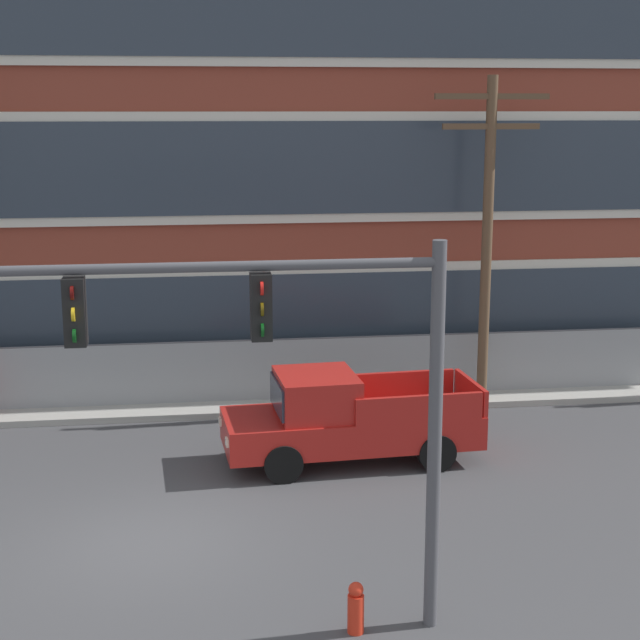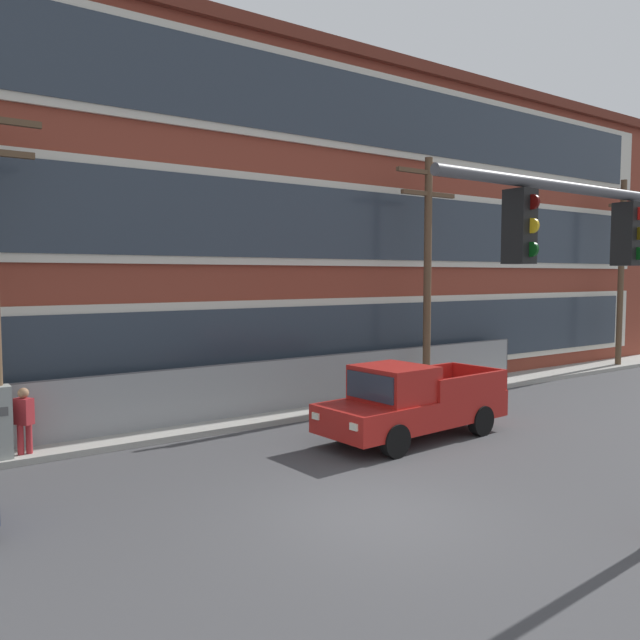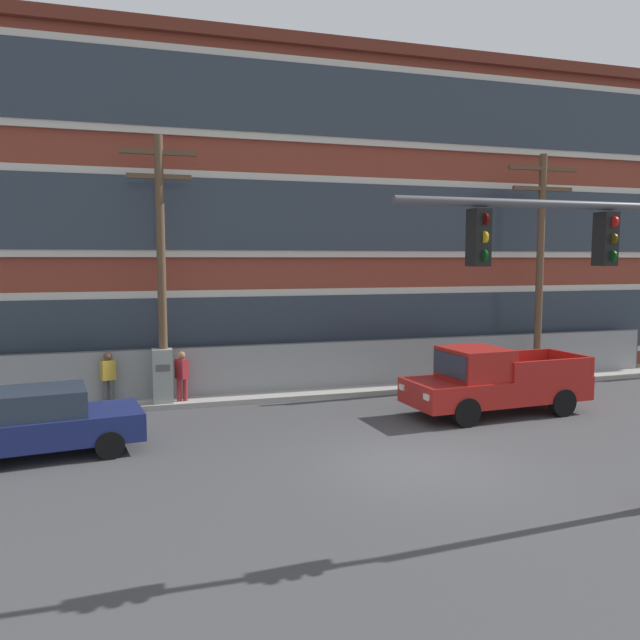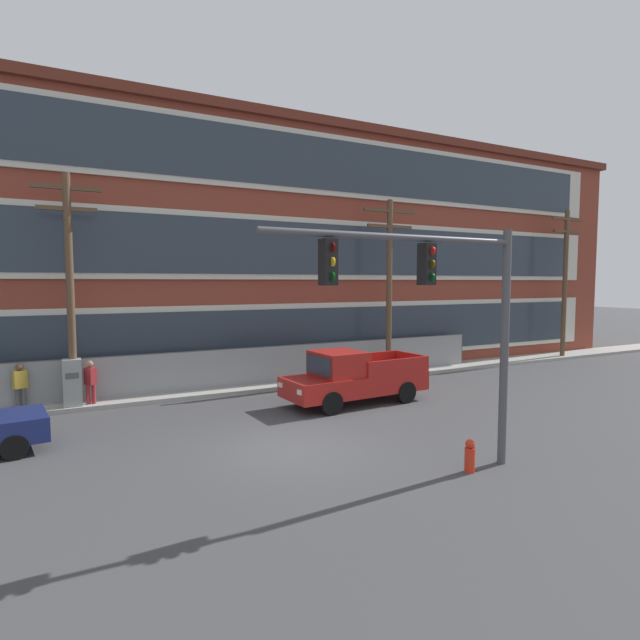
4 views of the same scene
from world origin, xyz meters
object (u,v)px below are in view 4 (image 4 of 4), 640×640
at_px(utility_pole_midblock, 389,279).
at_px(pedestrian_near_cabinet, 20,385).
at_px(utility_pole_near_corner, 70,281).
at_px(pedestrian_by_fence, 90,381).
at_px(pickup_truck_red, 353,378).
at_px(traffic_signal_mast, 444,298).
at_px(fire_hydrant, 470,456).
at_px(utility_pole_far_east, 565,277).
at_px(electrical_cabinet, 72,385).

xyz_separation_m(utility_pole_midblock, pedestrian_near_cabinet, (-14.72, 0.53, -3.61)).
height_order(utility_pole_near_corner, pedestrian_by_fence, utility_pole_near_corner).
xyz_separation_m(pickup_truck_red, utility_pole_near_corner, (-9.05, 3.72, 3.52)).
xyz_separation_m(traffic_signal_mast, pedestrian_by_fence, (-6.76, 10.46, -3.11)).
relative_size(pickup_truck_red, fire_hydrant, 7.11).
xyz_separation_m(traffic_signal_mast, utility_pole_midblock, (5.82, 10.35, 0.50)).
distance_m(traffic_signal_mast, pedestrian_near_cabinet, 14.39).
xyz_separation_m(utility_pole_near_corner, pedestrian_near_cabinet, (-1.62, 0.36, -3.49)).
distance_m(pickup_truck_red, fire_hydrant, 6.97).
bearing_deg(utility_pole_far_east, traffic_signal_mast, -149.98).
bearing_deg(pedestrian_by_fence, utility_pole_near_corner, 174.00).
bearing_deg(traffic_signal_mast, pickup_truck_red, 75.44).
bearing_deg(utility_pole_near_corner, fire_hydrant, -52.62).
bearing_deg(electrical_cabinet, pedestrian_near_cabinet, 164.13).
relative_size(traffic_signal_mast, utility_pole_midblock, 0.78).
relative_size(electrical_cabinet, pedestrian_by_fence, 1.06).
distance_m(utility_pole_near_corner, pedestrian_by_fence, 3.53).
bearing_deg(electrical_cabinet, pickup_truck_red, -21.76).
relative_size(pickup_truck_red, electrical_cabinet, 3.10).
distance_m(utility_pole_near_corner, electrical_cabinet, 3.57).
height_order(utility_pole_far_east, pedestrian_near_cabinet, utility_pole_far_east).
height_order(utility_pole_midblock, electrical_cabinet, utility_pole_midblock).
xyz_separation_m(traffic_signal_mast, pickup_truck_red, (1.77, 6.80, -3.14)).
distance_m(traffic_signal_mast, utility_pole_far_east, 21.06).
height_order(traffic_signal_mast, pedestrian_by_fence, traffic_signal_mast).
bearing_deg(utility_pole_midblock, utility_pole_near_corner, 179.26).
height_order(pedestrian_near_cabinet, pedestrian_by_fence, same).
relative_size(pickup_truck_red, pedestrian_near_cabinet, 3.28).
bearing_deg(traffic_signal_mast, pedestrian_near_cabinet, 129.30).
bearing_deg(electrical_cabinet, utility_pole_far_east, 0.23).
bearing_deg(utility_pole_near_corner, utility_pole_far_east, 0.03).
distance_m(utility_pole_near_corner, fire_hydrant, 13.94).
height_order(traffic_signal_mast, utility_pole_midblock, utility_pole_midblock).
bearing_deg(pickup_truck_red, utility_pole_midblock, 41.18).
xyz_separation_m(utility_pole_near_corner, fire_hydrant, (8.09, -10.60, -4.08)).
relative_size(pickup_truck_red, utility_pole_far_east, 0.65).
bearing_deg(pedestrian_near_cabinet, utility_pole_midblock, -2.05).
height_order(pickup_truck_red, utility_pole_midblock, utility_pole_midblock).
bearing_deg(utility_pole_far_east, pedestrian_near_cabinet, 179.27).
distance_m(pickup_truck_red, electrical_cabinet, 9.79).
bearing_deg(pickup_truck_red, electrical_cabinet, 158.24).
relative_size(electrical_cabinet, pedestrian_near_cabinet, 1.06).
distance_m(utility_pole_near_corner, pedestrian_near_cabinet, 3.86).
distance_m(traffic_signal_mast, fire_hydrant, 3.79).
bearing_deg(utility_pole_near_corner, pedestrian_by_fence, -6.00).
bearing_deg(fire_hydrant, utility_pole_near_corner, 127.38).
bearing_deg(utility_pole_midblock, pedestrian_by_fence, 179.48).
distance_m(pedestrian_near_cabinet, pedestrian_by_fence, 2.18).
height_order(utility_pole_near_corner, electrical_cabinet, utility_pole_near_corner).
relative_size(utility_pole_near_corner, utility_pole_far_east, 0.95).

